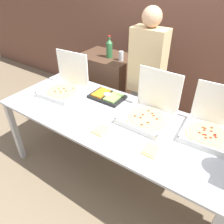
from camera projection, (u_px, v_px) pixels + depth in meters
name	position (u px, v px, depth m)	size (l,w,h in m)	color
ground_plane	(112.00, 174.00, 2.74)	(16.00, 16.00, 0.00)	#847056
brick_wall_behind	(180.00, 30.00, 3.11)	(10.00, 0.06, 2.80)	brown
buffet_table	(112.00, 123.00, 2.28)	(2.44, 0.98, 0.90)	#B7BABF
pizza_box_far_right	(65.00, 86.00, 2.62)	(0.48, 0.50, 0.44)	white
pizza_box_far_left	(149.00, 111.00, 2.17)	(0.46, 0.48, 0.45)	white
pizza_box_near_left	(210.00, 127.00, 1.96)	(0.45, 0.47, 0.42)	white
paper_plate_front_center	(152.00, 150.00, 1.81)	(0.25, 0.25, 0.03)	white
paper_plate_front_right	(101.00, 130.00, 2.03)	(0.25, 0.25, 0.03)	white
veggie_tray	(107.00, 96.00, 2.52)	(0.39, 0.27, 0.05)	black
sideboard_podium	(107.00, 91.00, 3.36)	(0.75, 0.54, 1.13)	#4C3323
soda_bottle	(109.00, 48.00, 2.91)	(0.08, 0.08, 0.29)	#2D6638
soda_can_silver	(121.00, 56.00, 2.85)	(0.07, 0.07, 0.12)	silver
person_guest_plaid	(146.00, 84.00, 2.67)	(0.40, 0.22, 1.85)	slate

